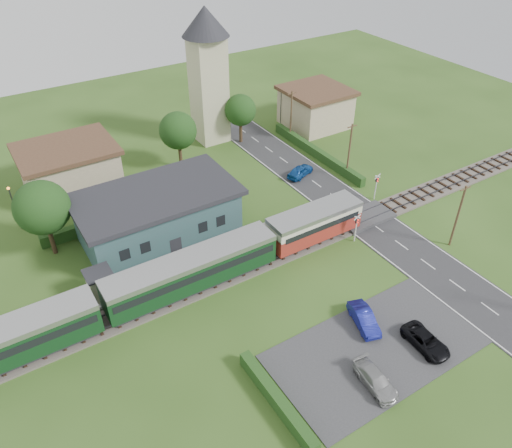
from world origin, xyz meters
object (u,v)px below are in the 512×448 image
train (159,284)px  car_park_dark (426,341)px  equipment_hut (100,283)px  house_east (316,107)px  car_on_road (300,171)px  car_park_blue (364,319)px  car_park_silver (376,380)px  church_tower (208,66)px  station_building (158,214)px  house_west (70,168)px  pedestrian_far (144,271)px  crossing_signal_near (357,224)px  crossing_signal_far (377,183)px  pedestrian_near (259,232)px

train → car_park_dark: train is taller
equipment_hut → house_east: 42.41m
car_on_road → car_park_blue: 24.73m
car_park_silver → car_on_road: bearing=69.4°
train → church_tower: bearing=54.1°
house_east → car_park_dark: bearing=-115.4°
station_building → car_park_blue: (9.41, -20.49, -1.94)m
church_tower → car_park_silver: 44.47m
house_west → car_park_blue: bearing=-67.3°
train → house_east: size_ratio=4.91×
car_park_silver → house_east: bearing=63.4°
car_park_dark → pedestrian_far: 24.96m
church_tower → car_on_road: (4.42, -14.89, -9.49)m
station_building → equipment_hut: bearing=-144.1°
crossing_signal_near → pedestrian_far: crossing_signal_near is taller
crossing_signal_far → car_park_silver: bearing=-132.9°
equipment_hut → crossing_signal_far: bearing=-1.5°
pedestrian_far → car_park_blue: bearing=-159.9°
house_west → car_on_road: house_west is taller
house_west → crossing_signal_far: house_west is taller
house_west → crossing_signal_far: 35.26m
house_east → car_park_blue: bearing=-121.6°
car_park_silver → pedestrian_far: size_ratio=2.65×
pedestrian_far → house_east: bearing=-83.2°
pedestrian_near → pedestrian_far: pedestrian_near is taller
crossing_signal_near → crossing_signal_far: same height
house_east → car_park_blue: (-20.59, -33.50, -2.05)m
house_east → crossing_signal_near: bearing=-119.1°
car_park_silver → pedestrian_near: size_ratio=2.35×
church_tower → car_park_dark: 43.05m
church_tower → house_east: bearing=-14.9°
equipment_hut → pedestrian_far: size_ratio=1.64×
house_west → pedestrian_near: 24.31m
car_on_road → pedestrian_near: bearing=106.7°
equipment_hut → pedestrian_near: bearing=-2.4°
car_on_road → pedestrian_far: size_ratio=2.57×
car_park_dark → pedestrian_near: pedestrian_near is taller
station_building → house_east: size_ratio=1.82×
train → crossing_signal_near: train is taller
house_east → pedestrian_far: house_east is taller
church_tower → car_on_road: bearing=-73.5°
house_west → pedestrian_far: size_ratio=6.94×
church_tower → car_park_silver: bearing=-101.9°
house_east → crossing_signal_near: 27.95m
crossing_signal_near → car_park_blue: (-6.99, -9.09, -1.39)m
equipment_hut → crossing_signal_far: crossing_signal_far is taller
train → house_east: bearing=33.0°
train → car_park_dark: 22.47m
train → equipment_hut: bearing=142.5°
crossing_signal_far → car_park_dark: bearing=-122.4°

